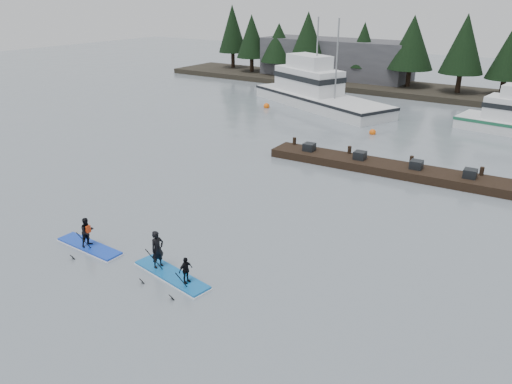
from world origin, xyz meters
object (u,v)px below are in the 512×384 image
Objects in this scene: paddleboard_solo at (88,239)px; paddleboard_duo at (169,265)px; fishing_boat_large at (317,99)px; floating_dock at (391,168)px.

paddleboard_duo reaches higher than paddleboard_solo.
fishing_boat_large reaches higher than paddleboard_duo.
paddleboard_duo is (-2.94, -16.38, 0.21)m from floating_dock.
floating_dock is (12.62, -14.51, -0.42)m from fishing_boat_large.
paddleboard_solo is at bearing -116.80° from floating_dock.
paddleboard_solo reaches higher than floating_dock.
fishing_boat_large is at bearing 100.84° from paddleboard_solo.
floating_dock is at bearing 67.38° from paddleboard_solo.
fishing_boat_large is at bearing 128.14° from floating_dock.
paddleboard_duo is at bearing -48.83° from fishing_boat_large.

